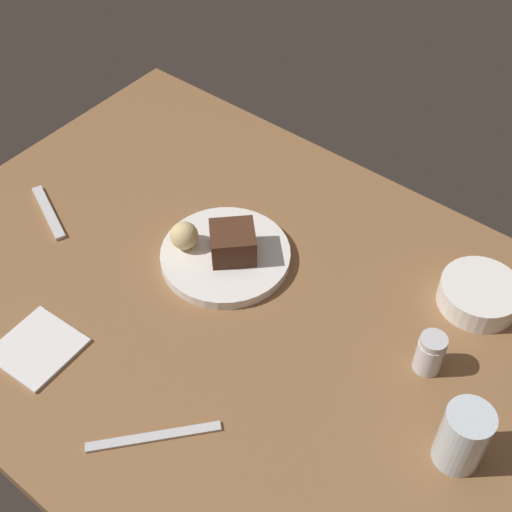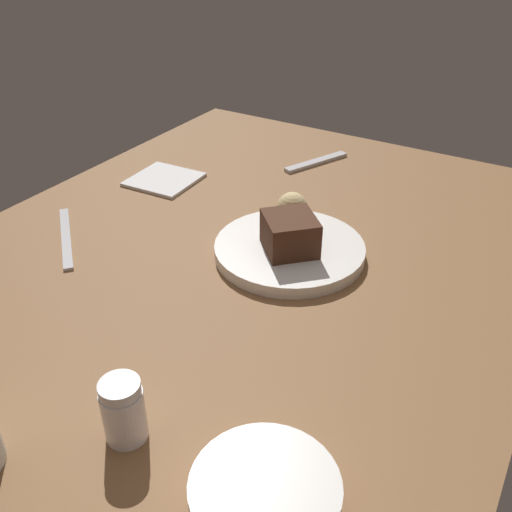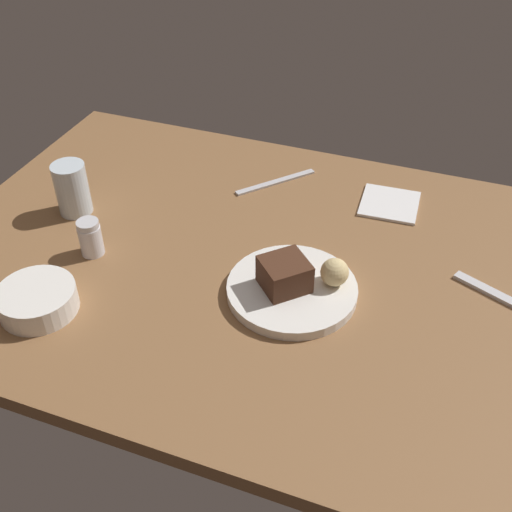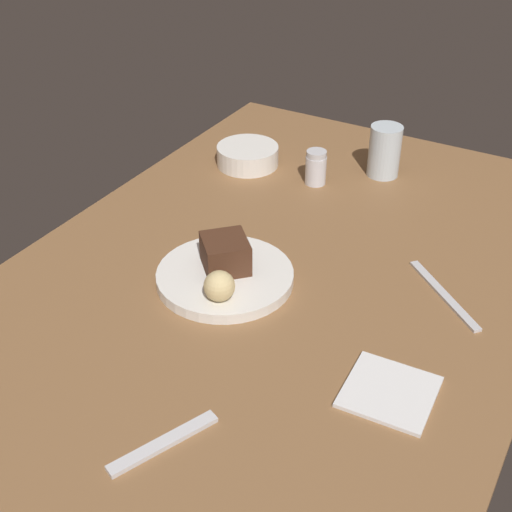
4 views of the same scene
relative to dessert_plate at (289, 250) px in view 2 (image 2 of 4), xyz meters
The scene contains 9 objects.
dining_table 11.47cm from the dessert_plate, 35.18° to the right, with size 120.00×84.00×3.00cm, color brown.
dessert_plate is the anchor object (origin of this frame).
chocolate_cake_slice 3.84cm from the dessert_plate, 26.23° to the left, with size 7.46×7.13×5.33cm, color #472819.
bread_roll 7.88cm from the dessert_plate, 154.29° to the right, with size 4.86×4.86×4.86cm, color #DBC184.
salt_shaker 38.15cm from the dessert_plate, ahead, with size 4.26×4.26×7.09cm.
side_bowl 42.46cm from the dessert_plate, 25.43° to the left, with size 13.06×13.06×4.21cm, color white.
dessert_spoon 34.77cm from the dessert_plate, 160.59° to the right, with size 15.00×1.80×0.70cm, color silver.
butter_knife 35.10cm from the dessert_plate, 66.61° to the right, with size 19.00×1.40×0.50cm, color silver.
folded_napkin 34.18cm from the dessert_plate, 108.19° to the right, with size 11.47×11.70×0.60cm, color white.
Camera 2 is at (55.16, 39.51, 48.96)cm, focal length 40.08 mm.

